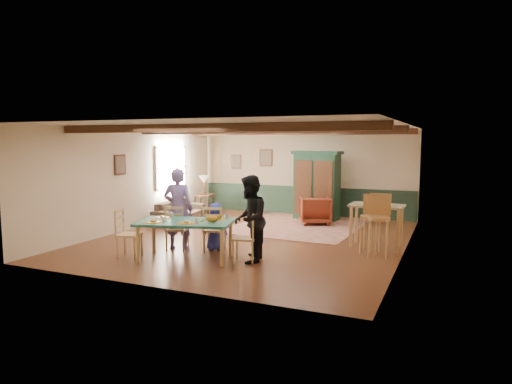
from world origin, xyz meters
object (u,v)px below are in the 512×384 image
at_px(person_man, 178,209).
at_px(person_child, 215,227).
at_px(sofa, 179,211).
at_px(bar_stool_left, 370,224).
at_px(counter_table, 376,226).
at_px(dining_table, 186,240).
at_px(dining_chair_far_left, 177,228).
at_px(armchair, 315,210).
at_px(end_table, 204,204).
at_px(dining_chair_end_left, 129,233).
at_px(dining_chair_far_right, 215,229).
at_px(dining_chair_end_right, 244,237).
at_px(person_woman, 250,219).
at_px(cat, 212,218).
at_px(armoire, 317,185).
at_px(table_lamp, 204,185).
at_px(bar_stool_right, 379,226).

relative_size(person_man, person_child, 1.72).
relative_size(sofa, bar_stool_left, 1.68).
height_order(person_man, counter_table, person_man).
relative_size(dining_table, counter_table, 1.61).
distance_m(dining_chair_far_left, counter_table, 4.38).
height_order(armchair, end_table, armchair).
xyz_separation_m(dining_chair_far_left, dining_chair_end_left, (-0.55, -0.92, 0.00)).
xyz_separation_m(dining_chair_far_right, end_table, (-2.68, 4.20, -0.17)).
relative_size(armchair, counter_table, 0.74).
xyz_separation_m(dining_chair_far_left, dining_chair_end_right, (1.74, -0.30, 0.00)).
bearing_deg(dining_chair_far_right, end_table, -72.78).
bearing_deg(person_woman, bar_stool_left, 114.42).
bearing_deg(end_table, dining_table, -63.79).
relative_size(end_table, counter_table, 0.56).
bearing_deg(dining_table, dining_chair_far_left, 134.34).
distance_m(dining_chair_far_left, dining_chair_end_right, 1.77).
bearing_deg(person_man, end_table, -82.11).
relative_size(person_child, bar_stool_left, 0.85).
xyz_separation_m(dining_table, counter_table, (3.32, 2.56, 0.09)).
distance_m(dining_chair_far_left, sofa, 3.58).
bearing_deg(bar_stool_left, dining_chair_far_right, -155.01).
xyz_separation_m(dining_chair_end_right, counter_table, (2.18, 2.25, -0.01)).
bearing_deg(cat, bar_stool_left, 20.91).
bearing_deg(dining_chair_end_left, dining_chair_far_left, -46.17).
height_order(armoire, sofa, armoire).
bearing_deg(dining_chair_end_right, end_table, -157.77).
distance_m(dining_chair_far_left, person_man, 0.41).
relative_size(dining_chair_far_right, sofa, 0.48).
bearing_deg(dining_chair_end_right, bar_stool_left, 113.53).
xyz_separation_m(dining_chair_far_right, cat, (0.37, -0.78, 0.38)).
bearing_deg(dining_chair_far_left, dining_table, 119.05).
height_order(table_lamp, bar_stool_left, table_lamp).
xyz_separation_m(dining_chair_end_left, counter_table, (4.47, 2.88, -0.01)).
bearing_deg(person_man, dining_chair_end_right, 152.70).
distance_m(dining_chair_end_left, dining_chair_end_right, 2.38).
bearing_deg(armchair, table_lamp, -28.10).
distance_m(person_woman, bar_stool_left, 2.65).
relative_size(cat, bar_stool_right, 0.29).
bearing_deg(end_table, bar_stool_left, -27.54).
xyz_separation_m(person_woman, armoire, (-0.15, 5.22, 0.18)).
distance_m(person_woman, table_lamp, 5.99).
height_order(armchair, sofa, armchair).
bearing_deg(cat, person_man, 136.55).
bearing_deg(table_lamp, end_table, 0.00).
bearing_deg(person_woman, armoire, 166.35).
distance_m(person_child, bar_stool_right, 3.42).
xyz_separation_m(dining_chair_far_right, table_lamp, (-2.68, 4.20, 0.46)).
relative_size(dining_chair_end_right, person_child, 0.95).
relative_size(sofa, end_table, 3.15).
height_order(dining_chair_far_right, person_man, person_man).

